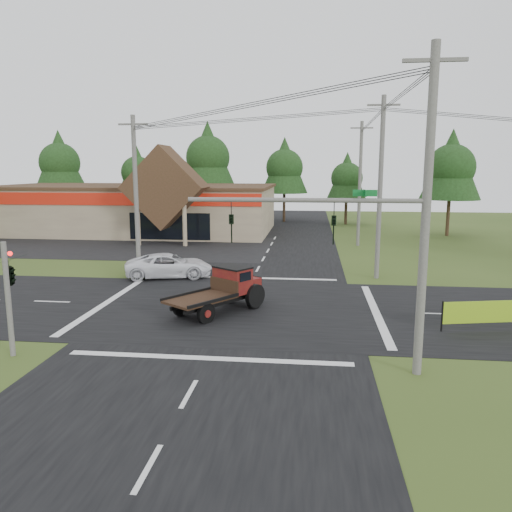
# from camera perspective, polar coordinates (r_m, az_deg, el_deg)

# --- Properties ---
(ground) EXTENTS (120.00, 120.00, 0.00)m
(ground) POSITION_cam_1_polar(r_m,az_deg,el_deg) (25.73, -2.23, -5.94)
(ground) COLOR #374C1B
(ground) RESTS_ON ground
(road_ns) EXTENTS (12.00, 120.00, 0.02)m
(road_ns) POSITION_cam_1_polar(r_m,az_deg,el_deg) (25.72, -2.23, -5.92)
(road_ns) COLOR black
(road_ns) RESTS_ON ground
(road_ew) EXTENTS (120.00, 12.00, 0.02)m
(road_ew) POSITION_cam_1_polar(r_m,az_deg,el_deg) (25.72, -2.23, -5.92)
(road_ew) COLOR black
(road_ew) RESTS_ON ground
(parking_apron) EXTENTS (28.00, 14.00, 0.02)m
(parking_apron) POSITION_cam_1_polar(r_m,az_deg,el_deg) (47.47, -15.60, 1.09)
(parking_apron) COLOR black
(parking_apron) RESTS_ON ground
(cvs_building) EXTENTS (30.40, 18.20, 9.19)m
(cvs_building) POSITION_cam_1_polar(r_m,az_deg,el_deg) (57.58, -13.38, 5.46)
(cvs_building) COLOR gray
(cvs_building) RESTS_ON ground
(traffic_signal_mast) EXTENTS (8.12, 0.24, 7.00)m
(traffic_signal_mast) POSITION_cam_1_polar(r_m,az_deg,el_deg) (17.27, 13.18, 0.95)
(traffic_signal_mast) COLOR #595651
(traffic_signal_mast) RESTS_ON ground
(traffic_signal_corner) EXTENTS (0.53, 2.48, 4.40)m
(traffic_signal_corner) POSITION_cam_1_polar(r_m,az_deg,el_deg) (20.81, -26.48, -0.85)
(traffic_signal_corner) COLOR #595651
(traffic_signal_corner) RESTS_ON ground
(utility_pole_nr) EXTENTS (2.00, 0.30, 11.00)m
(utility_pole_nr) POSITION_cam_1_polar(r_m,az_deg,el_deg) (17.41, 18.86, 4.78)
(utility_pole_nr) COLOR #595651
(utility_pole_nr) RESTS_ON ground
(utility_pole_nw) EXTENTS (2.00, 0.30, 10.50)m
(utility_pole_nw) POSITION_cam_1_polar(r_m,az_deg,el_deg) (34.56, -13.56, 6.95)
(utility_pole_nw) COLOR #595651
(utility_pole_nw) RESTS_ON ground
(utility_pole_ne) EXTENTS (2.00, 0.30, 11.50)m
(utility_pole_ne) POSITION_cam_1_polar(r_m,az_deg,el_deg) (32.74, 14.01, 7.65)
(utility_pole_ne) COLOR #595651
(utility_pole_ne) RESTS_ON ground
(utility_pole_n) EXTENTS (2.00, 0.30, 11.20)m
(utility_pole_n) POSITION_cam_1_polar(r_m,az_deg,el_deg) (46.66, 11.79, 8.17)
(utility_pole_n) COLOR #595651
(utility_pole_n) RESTS_ON ground
(tree_row_a) EXTENTS (6.72, 6.72, 12.12)m
(tree_row_a) POSITION_cam_1_polar(r_m,az_deg,el_deg) (72.77, -21.53, 10.09)
(tree_row_a) COLOR #332316
(tree_row_a) RESTS_ON ground
(tree_row_b) EXTENTS (5.60, 5.60, 10.10)m
(tree_row_b) POSITION_cam_1_polar(r_m,az_deg,el_deg) (70.57, -13.40, 9.44)
(tree_row_b) COLOR #332316
(tree_row_b) RESTS_ON ground
(tree_row_c) EXTENTS (7.28, 7.28, 13.13)m
(tree_row_c) POSITION_cam_1_polar(r_m,az_deg,el_deg) (66.90, -5.52, 11.37)
(tree_row_c) COLOR #332316
(tree_row_c) RESTS_ON ground
(tree_row_d) EXTENTS (6.16, 6.16, 11.11)m
(tree_row_d) POSITION_cam_1_polar(r_m,az_deg,el_deg) (66.55, 3.27, 10.25)
(tree_row_d) COLOR #332316
(tree_row_d) RESTS_ON ground
(tree_row_e) EXTENTS (5.04, 5.04, 9.09)m
(tree_row_e) POSITION_cam_1_polar(r_m,az_deg,el_deg) (64.59, 10.35, 8.93)
(tree_row_e) COLOR #332316
(tree_row_e) RESTS_ON ground
(tree_side_ne) EXTENTS (6.16, 6.16, 11.11)m
(tree_side_ne) POSITION_cam_1_polar(r_m,az_deg,el_deg) (56.27, 21.43, 9.64)
(tree_side_ne) COLOR #332316
(tree_side_ne) RESTS_ON ground
(antique_flatbed_truck) EXTENTS (4.77, 5.52, 2.23)m
(antique_flatbed_truck) POSITION_cam_1_polar(r_m,az_deg,el_deg) (24.62, -4.44, -4.01)
(antique_flatbed_truck) COLOR #580C12
(antique_flatbed_truck) RESTS_ON ground
(roadside_banner) EXTENTS (3.98, 0.99, 1.38)m
(roadside_banner) POSITION_cam_1_polar(r_m,az_deg,el_deg) (24.26, 24.71, -6.16)
(roadside_banner) COLOR #7DAA16
(roadside_banner) RESTS_ON ground
(white_pickup) EXTENTS (6.04, 3.84, 1.55)m
(white_pickup) POSITION_cam_1_polar(r_m,az_deg,el_deg) (33.15, -9.89, -1.08)
(white_pickup) COLOR white
(white_pickup) RESTS_ON ground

